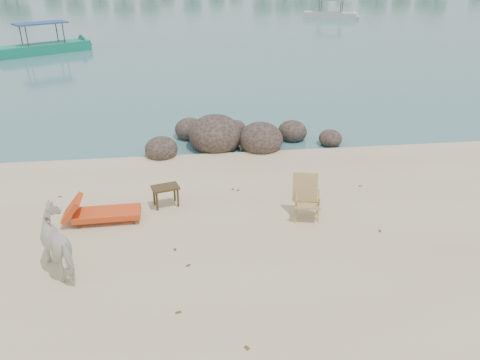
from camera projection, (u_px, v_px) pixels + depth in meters
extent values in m
ellipsoid|color=black|center=(161.00, 150.00, 14.17)|extent=(0.99, 1.09, 0.75)
ellipsoid|color=black|center=(216.00, 136.00, 14.92)|extent=(1.71, 1.88, 1.28)
ellipsoid|color=black|center=(261.00, 140.00, 14.74)|extent=(1.39, 1.53, 1.05)
ellipsoid|color=black|center=(292.00, 132.00, 15.62)|extent=(0.96, 1.06, 0.72)
ellipsoid|color=black|center=(330.00, 139.00, 15.13)|extent=(0.74, 0.82, 0.56)
ellipsoid|color=black|center=(190.00, 130.00, 15.79)|extent=(1.01, 1.11, 0.76)
ellipsoid|color=black|center=(236.00, 128.00, 16.17)|extent=(0.65, 0.71, 0.48)
imported|color=silver|center=(62.00, 243.00, 8.79)|extent=(1.35, 1.52, 1.20)
plane|color=brown|center=(238.00, 191.00, 12.05)|extent=(0.14, 0.14, 0.00)
plane|color=brown|center=(360.00, 187.00, 12.28)|extent=(0.12, 0.12, 0.00)
plane|color=brown|center=(60.00, 198.00, 11.73)|extent=(0.13, 0.13, 0.00)
plane|color=brown|center=(120.00, 214.00, 10.99)|extent=(0.14, 0.14, 0.00)
plane|color=brown|center=(188.00, 267.00, 9.11)|extent=(0.14, 0.14, 0.00)
plane|color=brown|center=(175.00, 251.00, 9.60)|extent=(0.11, 0.11, 0.00)
plane|color=brown|center=(233.00, 190.00, 12.10)|extent=(0.13, 0.13, 0.00)
plane|color=brown|center=(178.00, 314.00, 7.91)|extent=(0.12, 0.12, 0.00)
plane|color=brown|center=(380.00, 232.00, 10.26)|extent=(0.13, 0.13, 0.00)
plane|color=brown|center=(247.00, 349.00, 7.19)|extent=(0.14, 0.14, 0.00)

